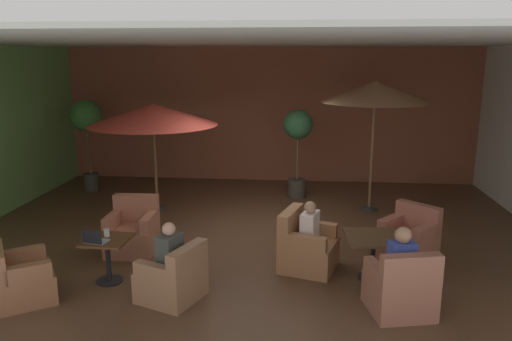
% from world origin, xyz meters
% --- Properties ---
extents(ground_plane, '(10.70, 8.32, 0.02)m').
position_xyz_m(ground_plane, '(0.00, 0.00, -0.01)').
color(ground_plane, '#4F3522').
extents(wall_back_brick, '(10.70, 0.08, 3.45)m').
position_xyz_m(wall_back_brick, '(0.00, 4.12, 1.73)').
color(wall_back_brick, brown).
rests_on(wall_back_brick, ground_plane).
extents(ceiling_slab, '(10.70, 8.32, 0.06)m').
position_xyz_m(ceiling_slab, '(0.00, 0.00, 3.48)').
color(ceiling_slab, silver).
rests_on(ceiling_slab, wall_back_brick).
extents(cafe_table_front_left, '(0.65, 0.65, 0.66)m').
position_xyz_m(cafe_table_front_left, '(-1.90, -2.20, 0.48)').
color(cafe_table_front_left, black).
rests_on(cafe_table_front_left, ground_plane).
extents(armchair_front_left_north, '(0.95, 0.96, 0.79)m').
position_xyz_m(armchair_front_left_north, '(-0.84, -2.63, 0.30)').
color(armchair_front_left_north, '#956748').
rests_on(armchair_front_left_north, ground_plane).
extents(armchair_front_left_east, '(0.78, 0.80, 0.92)m').
position_xyz_m(armchair_front_left_east, '(-1.94, -1.04, 0.34)').
color(armchair_front_left_east, '#9F5E44').
rests_on(armchair_front_left_east, ground_plane).
extents(armchair_front_left_south, '(1.04, 1.06, 0.79)m').
position_xyz_m(armchair_front_left_south, '(-2.85, -2.86, 0.30)').
color(armchair_front_left_south, '#905A3A').
rests_on(armchair_front_left_south, ground_plane).
extents(cafe_table_front_right, '(0.85, 0.85, 0.66)m').
position_xyz_m(cafe_table_front_right, '(1.92, -1.75, 0.52)').
color(cafe_table_front_right, black).
rests_on(cafe_table_front_right, ground_plane).
extents(armchair_front_right_north, '(0.89, 0.88, 0.89)m').
position_xyz_m(armchair_front_right_north, '(2.14, -2.74, 0.33)').
color(armchair_front_right_north, '#9F624A').
rests_on(armchair_front_right_north, ground_plane).
extents(armchair_front_right_east, '(1.05, 1.04, 0.89)m').
position_xyz_m(armchair_front_right_east, '(2.59, -1.00, 0.33)').
color(armchair_front_right_east, '#A15C47').
rests_on(armchair_front_right_east, ground_plane).
extents(armchair_front_right_south, '(0.98, 0.99, 0.92)m').
position_xyz_m(armchair_front_right_south, '(0.95, -1.46, 0.33)').
color(armchair_front_right_south, '#9E6941').
rests_on(armchair_front_right_south, ground_plane).
extents(patio_umbrella_tall_red, '(2.20, 2.20, 2.73)m').
position_xyz_m(patio_umbrella_tall_red, '(2.32, 1.64, 2.50)').
color(patio_umbrella_tall_red, '#2D2D2D').
rests_on(patio_umbrella_tall_red, ground_plane).
extents(patio_umbrella_center_beige, '(2.68, 2.68, 2.27)m').
position_xyz_m(patio_umbrella_center_beige, '(-2.21, 1.27, 2.04)').
color(patio_umbrella_center_beige, '#2D2D2D').
rests_on(patio_umbrella_center_beige, ground_plane).
extents(potted_tree_left_corner, '(0.67, 0.67, 2.05)m').
position_xyz_m(potted_tree_left_corner, '(0.77, 2.51, 1.39)').
color(potted_tree_left_corner, '#3C342B').
rests_on(potted_tree_left_corner, ground_plane).
extents(potted_tree_mid_left, '(0.75, 0.75, 2.21)m').
position_xyz_m(potted_tree_mid_left, '(-4.25, 2.61, 1.64)').
color(potted_tree_mid_left, '#33332B').
rests_on(potted_tree_mid_left, ground_plane).
extents(patron_blue_shirt, '(0.31, 0.43, 0.64)m').
position_xyz_m(patron_blue_shirt, '(1.00, -1.47, 0.72)').
color(patron_blue_shirt, silver).
rests_on(patron_blue_shirt, ground_plane).
extents(patron_by_window, '(0.34, 0.40, 0.67)m').
position_xyz_m(patron_by_window, '(-0.87, -2.62, 0.71)').
color(patron_by_window, '#3D413A').
rests_on(patron_by_window, ground_plane).
extents(patron_with_friend, '(0.36, 0.27, 0.70)m').
position_xyz_m(patron_with_friend, '(2.13, -2.69, 0.77)').
color(patron_with_friend, '#3647A1').
rests_on(patron_with_friend, ground_plane).
extents(iced_drink_cup, '(0.08, 0.08, 0.11)m').
position_xyz_m(iced_drink_cup, '(-1.94, -2.11, 0.72)').
color(iced_drink_cup, white).
rests_on(iced_drink_cup, cafe_table_front_left).
extents(open_laptop, '(0.35, 0.28, 0.20)m').
position_xyz_m(open_laptop, '(-2.01, -2.37, 0.71)').
color(open_laptop, '#9EA0A5').
rests_on(open_laptop, cafe_table_front_left).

